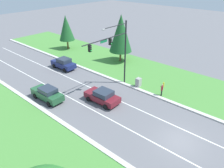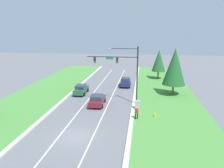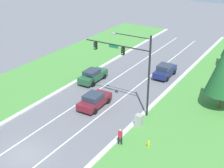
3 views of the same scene
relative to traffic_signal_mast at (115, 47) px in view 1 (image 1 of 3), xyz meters
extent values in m
plane|color=slate|center=(-4.01, -11.47, -5.77)|extent=(160.00, 160.00, 0.00)
cube|color=beige|center=(1.64, -11.47, -5.70)|extent=(0.50, 90.00, 0.15)
cube|color=#4C8E3D|center=(6.89, -11.47, -5.73)|extent=(10.00, 90.00, 0.08)
cube|color=white|center=(-5.81, -11.47, -5.77)|extent=(0.14, 81.00, 0.01)
cube|color=white|center=(-2.21, -11.47, -5.77)|extent=(0.14, 81.00, 0.01)
cylinder|color=black|center=(2.05, 0.01, -1.39)|extent=(0.20, 0.20, 8.75)
cylinder|color=black|center=(-1.70, 0.01, 1.41)|extent=(7.52, 0.12, 0.12)
cube|color=#147042|center=(-2.08, 0.01, 1.19)|extent=(1.10, 0.04, 0.28)
cylinder|color=black|center=(-0.01, 0.01, 2.63)|extent=(4.13, 0.09, 0.09)
ellipsoid|color=gray|center=(-2.08, 0.01, 2.58)|extent=(0.56, 0.28, 0.20)
cube|color=black|center=(-0.95, 0.01, 0.91)|extent=(0.28, 0.32, 0.80)
sphere|color=#2D2D2D|center=(-0.95, -0.16, 1.14)|extent=(0.16, 0.16, 0.16)
sphere|color=#2D2D2D|center=(-0.95, -0.16, 0.91)|extent=(0.16, 0.16, 0.16)
sphere|color=#23D647|center=(-0.95, -0.16, 0.67)|extent=(0.16, 0.16, 0.16)
cube|color=black|center=(-4.33, 0.01, 0.91)|extent=(0.28, 0.32, 0.80)
sphere|color=#2D2D2D|center=(-4.33, -0.16, 1.14)|extent=(0.16, 0.16, 0.16)
sphere|color=#2D2D2D|center=(-4.33, -0.16, 0.91)|extent=(0.16, 0.16, 0.16)
sphere|color=#23D647|center=(-4.33, -0.16, 0.67)|extent=(0.16, 0.16, 0.16)
cube|color=navy|center=(-0.48, 10.73, -5.04)|extent=(1.91, 4.41, 0.78)
cube|color=#283342|center=(-0.48, 10.47, -4.32)|extent=(1.68, 2.00, 0.67)
cylinder|color=black|center=(0.38, 12.10, -5.43)|extent=(0.25, 0.68, 0.68)
cylinder|color=black|center=(-1.41, 12.06, -5.43)|extent=(0.25, 0.68, 0.68)
cylinder|color=black|center=(0.44, 9.39, -5.43)|extent=(0.25, 0.68, 0.68)
cylinder|color=black|center=(-1.35, 9.36, -5.43)|extent=(0.25, 0.68, 0.68)
cube|color=#235633|center=(-7.85, 4.31, -5.05)|extent=(1.84, 4.65, 0.80)
cube|color=#283342|center=(-7.85, 4.03, -4.37)|extent=(1.61, 2.11, 0.55)
cylinder|color=black|center=(-7.03, 5.76, -5.45)|extent=(0.25, 0.65, 0.65)
cylinder|color=black|center=(-8.74, 5.72, -5.45)|extent=(0.25, 0.65, 0.65)
cylinder|color=black|center=(-6.97, 2.90, -5.45)|extent=(0.25, 0.65, 0.65)
cylinder|color=black|center=(-8.68, 2.86, -5.45)|extent=(0.25, 0.65, 0.65)
cube|color=maroon|center=(-3.80, -1.18, -5.10)|extent=(2.06, 4.48, 0.71)
cube|color=#283342|center=(-3.79, -1.45, -4.45)|extent=(1.80, 2.04, 0.60)
cylinder|color=black|center=(-2.89, 0.22, -5.45)|extent=(0.26, 0.64, 0.63)
cylinder|color=black|center=(-4.78, 0.17, -5.45)|extent=(0.26, 0.64, 0.63)
cylinder|color=black|center=(-2.81, -2.53, -5.45)|extent=(0.26, 0.64, 0.63)
cylinder|color=black|center=(-4.71, -2.58, -5.45)|extent=(0.26, 0.64, 0.63)
cube|color=#9E9E99|center=(2.27, -2.26, -5.11)|extent=(0.70, 0.60, 1.33)
cylinder|color=black|center=(2.12, -5.93, -5.35)|extent=(0.14, 0.14, 0.84)
cylinder|color=black|center=(2.37, -5.84, -5.35)|extent=(0.14, 0.14, 0.84)
cube|color=maroon|center=(2.24, -5.88, -4.63)|extent=(0.43, 0.33, 0.60)
sphere|color=tan|center=(2.24, -5.88, -4.19)|extent=(0.22, 0.22, 0.22)
cylinder|color=gold|center=(4.59, -4.85, -5.50)|extent=(0.20, 0.20, 0.55)
sphere|color=gold|center=(4.59, -4.85, -5.16)|extent=(0.18, 0.18, 0.18)
cylinder|color=gold|center=(4.47, -4.85, -5.47)|extent=(0.10, 0.09, 0.09)
cylinder|color=gold|center=(4.71, -4.85, -5.47)|extent=(0.10, 0.09, 0.09)
cylinder|color=brown|center=(8.17, 5.79, -4.82)|extent=(0.32, 0.32, 1.90)
cone|color=#1E5628|center=(8.17, 5.79, -0.77)|extent=(3.88, 3.88, 6.20)
cylinder|color=brown|center=(6.41, 18.25, -4.83)|extent=(0.32, 0.32, 1.87)
cone|color=#1E5628|center=(6.41, 18.25, -1.47)|extent=(3.03, 3.03, 4.85)
camera|label=1|loc=(-20.06, -17.11, 8.47)|focal=35.00mm
camera|label=2|loc=(2.75, -31.83, 5.31)|focal=35.00mm
camera|label=3|loc=(13.91, -26.10, 11.20)|focal=50.00mm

